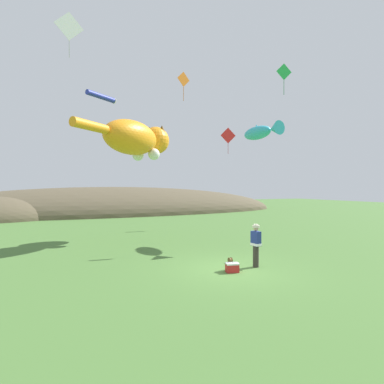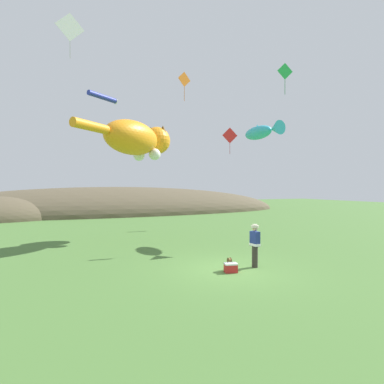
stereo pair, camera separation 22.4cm
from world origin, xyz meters
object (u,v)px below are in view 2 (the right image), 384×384
Objects in this scene: festival_attendant at (255,244)px; kite_diamond_green at (285,72)px; kite_diamond_orange at (184,80)px; picnic_cooler at (231,268)px; kite_diamond_red at (230,136)px; kite_fish_windsock at (262,132)px; kite_tube_streamer at (103,97)px; kite_diamond_white at (70,27)px; kite_spool at (229,260)px; kite_giant_cat at (138,139)px.

kite_diamond_green is (5.14, 4.33, 9.38)m from festival_attendant.
kite_diamond_orange is (-0.12, 7.66, 9.26)m from festival_attendant.
picnic_cooler is 0.24× the size of kite_diamond_red.
festival_attendant is at bearing -128.36° from kite_fish_windsock.
kite_tube_streamer is 10.76m from kite_diamond_red.
picnic_cooler is 0.23× the size of kite_diamond_white.
kite_spool is at bearing -150.02° from kite_diamond_green.
picnic_cooler is at bearing -144.55° from kite_diamond_green.
picnic_cooler is 0.29× the size of kite_diamond_green.
kite_giant_cat is at bearing -64.39° from kite_tube_streamer.
kite_diamond_white reaches higher than kite_giant_cat.
picnic_cooler is 12.86m from kite_diamond_green.
festival_attendant is 8.38m from kite_fish_windsock.
kite_diamond_orange is at bearing 143.92° from kite_fish_windsock.
kite_diamond_green reaches higher than kite_spool.
kite_diamond_green is at bearing -24.19° from kite_giant_cat.
picnic_cooler is (-1.29, -0.25, -0.77)m from festival_attendant.
kite_spool is at bearing -120.09° from kite_diamond_red.
festival_attendant is 15.11m from kite_diamond_red.
festival_attendant is 7.30× the size of kite_spool.
kite_tube_streamer is at bearing 144.02° from kite_diamond_green.
kite_fish_windsock is at bearing 51.64° from festival_attendant.
kite_diamond_white is (-10.72, 2.26, 5.17)m from kite_fish_windsock.
kite_giant_cat is at bearing 13.82° from kite_diamond_white.
kite_diamond_red is at bearing 21.77° from kite_diamond_white.
kite_diamond_green reaches higher than kite_fish_windsock.
kite_diamond_green is at bearing -32.36° from kite_diamond_orange.
kite_diamond_red reaches higher than picnic_cooler.
kite_giant_cat reaches higher than kite_spool.
festival_attendant reaches higher than kite_spool.
festival_attendant is at bearing -67.63° from kite_tube_streamer.
kite_fish_windsock is 12.11m from kite_diamond_white.
kite_tube_streamer reaches higher than kite_diamond_red.
kite_diamond_orange is (2.94, -0.35, 3.95)m from kite_giant_cat.
picnic_cooler is 14.88m from kite_diamond_white.
kite_spool is 14.74m from kite_tube_streamer.
kite_spool is 14.99m from kite_diamond_red.
kite_diamond_white reaches higher than picnic_cooler.
kite_diamond_green is at bearing 29.98° from kite_spool.
kite_diamond_green is at bearing 40.06° from festival_attendant.
kite_diamond_white is 7.02m from kite_diamond_orange.
kite_giant_cat is 3.46× the size of kite_diamond_orange.
kite_spool is 0.11× the size of kite_tube_streamer.
kite_diamond_orange is (1.17, 7.91, 10.03)m from picnic_cooler.
picnic_cooler reaches higher than kite_spool.
festival_attendant is 15.16m from kite_tube_streamer.
picnic_cooler is 0.30× the size of kite_diamond_orange.
kite_tube_streamer reaches higher than festival_attendant.
kite_fish_windsock is at bearing -105.50° from kite_diamond_red.
kite_fish_windsock is 1.40× the size of kite_tube_streamer.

